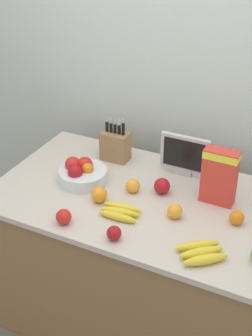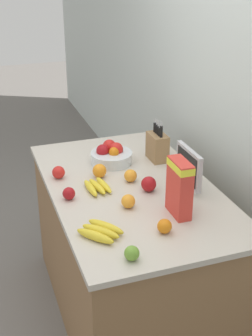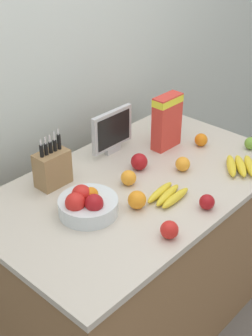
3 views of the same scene
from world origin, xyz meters
name	(u,v)px [view 1 (image 1 of 3)]	position (x,y,z in m)	size (l,w,h in m)	color
ground_plane	(138,317)	(0.00, 0.00, 0.00)	(14.00, 14.00, 0.00)	slate
wall_back	(190,73)	(0.00, 0.65, 1.30)	(9.00, 0.06, 2.60)	silver
counter	(139,261)	(0.00, 0.00, 0.44)	(1.47, 0.87, 0.87)	olive
knife_block	(115,145)	(-0.28, 0.27, 0.96)	(0.15, 0.09, 0.26)	#937047
small_monitor	(184,155)	(0.12, 0.28, 0.99)	(0.26, 0.03, 0.23)	#B7B7BC
cereal_box	(220,174)	(0.35, 0.12, 1.03)	(0.17, 0.07, 0.28)	red
fruit_bowl	(82,173)	(-0.33, -0.01, 0.92)	(0.25, 0.25, 0.12)	silver
banana_bunch_left	(201,252)	(0.41, -0.29, 0.89)	(0.24, 0.22, 0.04)	yellow
banana_bunch_right	(120,212)	(-0.02, -0.18, 0.89)	(0.20, 0.13, 0.04)	yellow
apple_by_knife_block	(162,186)	(0.09, 0.07, 0.91)	(0.08, 0.08, 0.08)	#A31419
apple_middle	(114,233)	(0.04, -0.35, 0.90)	(0.07, 0.07, 0.07)	#A31419
apple_front	(64,217)	(-0.22, -0.35, 0.91)	(0.07, 0.07, 0.07)	red
orange_by_cereal	(175,211)	(0.22, -0.09, 0.91)	(0.07, 0.07, 0.07)	orange
orange_front_right	(99,195)	(-0.16, -0.13, 0.91)	(0.08, 0.08, 0.08)	orange
orange_mid_left	(133,186)	(-0.05, 0.02, 0.91)	(0.07, 0.07, 0.07)	orange
orange_back_center	(237,218)	(0.49, -0.01, 0.91)	(0.07, 0.07, 0.07)	orange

